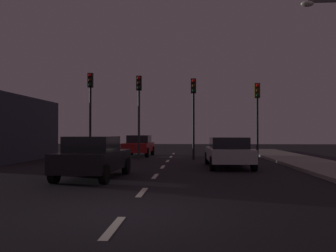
{
  "coord_description": "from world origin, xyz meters",
  "views": [
    {
      "loc": [
        1.33,
        -7.56,
        1.63
      ],
      "look_at": [
        0.06,
        13.37,
        2.02
      ],
      "focal_mm": 39.68,
      "sensor_mm": 36.0,
      "label": 1
    }
  ],
  "objects": [
    {
      "name": "traffic_signal_far_left",
      "position": [
        -4.89,
        15.12,
        3.73
      ],
      "size": [
        0.32,
        0.38,
        5.36
      ],
      "color": "black",
      "rests_on": "ground_plane"
    },
    {
      "name": "lane_stripe_third",
      "position": [
        0.0,
        6.4,
        0.0
      ],
      "size": [
        0.16,
        1.6,
        0.01
      ],
      "primitive_type": "cube",
      "color": "silver",
      "rests_on": "ground_plane"
    },
    {
      "name": "lane_stripe_sixth",
      "position": [
        0.0,
        17.8,
        0.0
      ],
      "size": [
        0.16,
        1.6,
        0.01
      ],
      "primitive_type": "cube",
      "color": "silver",
      "rests_on": "ground_plane"
    },
    {
      "name": "traffic_signal_far_right",
      "position": [
        5.37,
        15.12,
        3.27
      ],
      "size": [
        0.32,
        0.38,
        4.65
      ],
      "color": "black",
      "rests_on": "ground_plane"
    },
    {
      "name": "lane_stripe_second",
      "position": [
        0.0,
        2.6,
        0.0
      ],
      "size": [
        0.16,
        1.6,
        0.01
      ],
      "primitive_type": "cube",
      "color": "silver",
      "rests_on": "ground_plane"
    },
    {
      "name": "lane_stripe_fifth",
      "position": [
        0.0,
        14.0,
        0.0
      ],
      "size": [
        0.16,
        1.6,
        0.01
      ],
      "primitive_type": "cube",
      "color": "silver",
      "rests_on": "ground_plane"
    },
    {
      "name": "lane_stripe_seventh",
      "position": [
        0.0,
        21.6,
        0.0
      ],
      "size": [
        0.16,
        1.6,
        0.01
      ],
      "primitive_type": "cube",
      "color": "silver",
      "rests_on": "ground_plane"
    },
    {
      "name": "car_oncoming_far",
      "position": [
        -2.31,
        18.45,
        0.75
      ],
      "size": [
        1.91,
        4.0,
        1.47
      ],
      "color": "#B21919",
      "rests_on": "ground_plane"
    },
    {
      "name": "traffic_signal_center_right",
      "position": [
        1.52,
        15.12,
        3.47
      ],
      "size": [
        0.32,
        0.38,
        4.96
      ],
      "color": "black",
      "rests_on": "ground_plane"
    },
    {
      "name": "traffic_signal_center_left",
      "position": [
        -1.84,
        15.12,
        3.6
      ],
      "size": [
        0.32,
        0.38,
        5.16
      ],
      "color": "#2D2D30",
      "rests_on": "ground_plane"
    },
    {
      "name": "car_stopped_ahead",
      "position": [
        3.12,
        10.15,
        0.74
      ],
      "size": [
        2.07,
        4.58,
        1.43
      ],
      "color": "silver",
      "rests_on": "ground_plane"
    },
    {
      "name": "lane_stripe_nearest",
      "position": [
        0.0,
        -1.2,
        0.0
      ],
      "size": [
        0.16,
        1.6,
        0.01
      ],
      "primitive_type": "cube",
      "color": "silver",
      "rests_on": "ground_plane"
    },
    {
      "name": "ground_plane",
      "position": [
        0.0,
        7.0,
        0.0
      ],
      "size": [
        80.0,
        80.0,
        0.0
      ],
      "primitive_type": "plane",
      "color": "black"
    },
    {
      "name": "lane_stripe_fourth",
      "position": [
        0.0,
        10.2,
        0.0
      ],
      "size": [
        0.16,
        1.6,
        0.01
      ],
      "primitive_type": "cube",
      "color": "silver",
      "rests_on": "ground_plane"
    },
    {
      "name": "car_adjacent_lane",
      "position": [
        -2.14,
        5.56,
        0.77
      ],
      "size": [
        2.1,
        4.16,
        1.51
      ],
      "color": "black",
      "rests_on": "ground_plane"
    }
  ]
}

